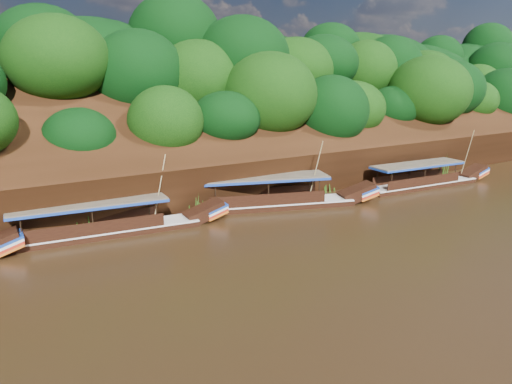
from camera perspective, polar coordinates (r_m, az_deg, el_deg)
ground at (r=31.73m, az=11.30°, el=-5.05°), size 160.00×160.00×0.00m
riverbank at (r=49.70m, az=-6.79°, el=4.31°), size 120.00×30.06×19.40m
boat_0 at (r=46.51m, az=19.06°, el=1.20°), size 13.57×3.02×5.29m
boat_1 at (r=37.58m, az=3.20°, el=-0.89°), size 14.06×6.27×5.54m
boat_2 at (r=32.75m, az=-15.77°, el=-3.78°), size 14.29×3.21×5.26m
reeds at (r=36.81m, az=-3.13°, el=-0.61°), size 49.77×2.19×2.08m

